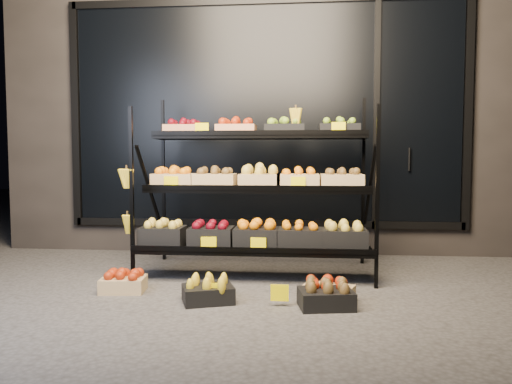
# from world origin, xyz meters

# --- Properties ---
(ground) EXTENTS (24.00, 24.00, 0.00)m
(ground) POSITION_xyz_m (0.00, 0.00, 0.00)
(ground) COLOR #514F4C
(ground) RESTS_ON ground
(building) EXTENTS (6.00, 2.08, 3.50)m
(building) POSITION_xyz_m (0.00, 2.59, 1.75)
(building) COLOR #2D2826
(building) RESTS_ON ground
(display_rack) EXTENTS (2.18, 1.02, 1.66)m
(display_rack) POSITION_xyz_m (-0.01, 0.60, 0.79)
(display_rack) COLOR black
(display_rack) RESTS_ON ground
(tag_floor_a) EXTENTS (0.13, 0.01, 0.12)m
(tag_floor_a) POSITION_xyz_m (-0.21, -0.40, 0.06)
(tag_floor_a) COLOR #FFE500
(tag_floor_a) RESTS_ON ground
(tag_floor_b) EXTENTS (0.13, 0.01, 0.12)m
(tag_floor_b) POSITION_xyz_m (0.26, -0.40, 0.06)
(tag_floor_b) COLOR #FFE500
(tag_floor_b) RESTS_ON ground
(floor_crate_left) EXTENTS (0.36, 0.28, 0.18)m
(floor_crate_left) POSITION_xyz_m (-1.00, -0.12, 0.08)
(floor_crate_left) COLOR tan
(floor_crate_left) RESTS_ON ground
(floor_crate_midleft) EXTENTS (0.43, 0.37, 0.19)m
(floor_crate_midleft) POSITION_xyz_m (-0.27, -0.35, 0.09)
(floor_crate_midleft) COLOR black
(floor_crate_midleft) RESTS_ON ground
(floor_crate_midright) EXTENTS (0.43, 0.37, 0.19)m
(floor_crate_midright) POSITION_xyz_m (0.61, -0.28, 0.09)
(floor_crate_midright) COLOR tan
(floor_crate_midright) RESTS_ON ground
(floor_crate_right) EXTENTS (0.42, 0.34, 0.19)m
(floor_crate_right) POSITION_xyz_m (0.59, -0.40, 0.09)
(floor_crate_right) COLOR black
(floor_crate_right) RESTS_ON ground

